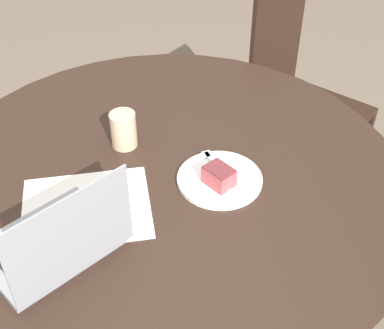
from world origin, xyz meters
name	(u,v)px	position (x,y,z in m)	size (l,w,h in m)	color
ground_plane	(172,329)	(0.00, 0.00, 0.00)	(12.00, 12.00, 0.00)	#6B5B4C
dining_table	(166,196)	(0.00, 0.00, 0.68)	(1.33, 1.33, 0.78)	black
chair	(296,99)	(0.80, 0.50, 0.50)	(0.57, 0.57, 0.98)	black
paper_document	(86,208)	(-0.24, -0.05, 0.78)	(0.38, 0.34, 0.00)	white
plate	(220,179)	(0.12, -0.10, 0.78)	(0.23, 0.23, 0.01)	white
cake_slice	(219,176)	(0.10, -0.12, 0.82)	(0.08, 0.09, 0.05)	#B74C51
fork	(214,166)	(0.12, -0.06, 0.79)	(0.03, 0.17, 0.00)	silver
coffee_glass	(123,130)	(-0.06, 0.16, 0.83)	(0.08, 0.08, 0.11)	#C6AD89
laptop	(56,241)	(-0.34, -0.17, 0.82)	(0.37, 0.33, 0.24)	gray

